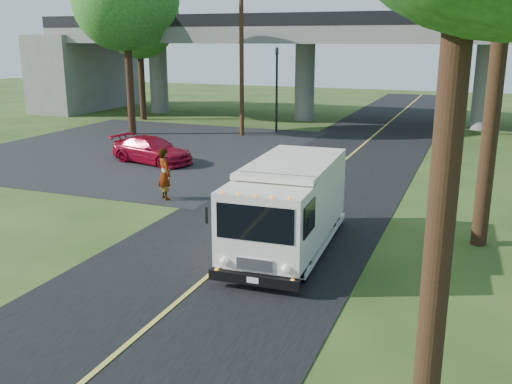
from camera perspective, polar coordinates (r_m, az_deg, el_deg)
The scene contains 11 objects.
ground at distance 11.27m, azimuth -14.25°, elevation -15.89°, with size 120.00×120.00×0.00m, color #273E16.
road at distance 19.52m, azimuth 2.93°, elevation -1.92°, with size 7.00×90.00×0.02m, color black.
parking_lot at distance 31.30m, azimuth -11.65°, elevation 4.27°, with size 16.00×18.00×0.01m, color black.
lane_line at distance 19.52m, azimuth 2.93°, elevation -1.86°, with size 0.12×90.00×0.01m, color gold.
overpass at distance 40.17m, azimuth 13.39°, elevation 13.04°, with size 54.00×10.00×7.30m.
traffic_signal at distance 35.84m, azimuth 2.09°, elevation 11.06°, with size 0.18×0.22×5.20m.
utility_pole at distance 34.45m, azimuth -1.45°, elevation 13.22°, with size 1.60×0.26×9.00m.
tree_left_far at distance 42.21m, azimuth -11.57°, elevation 17.16°, with size 5.26×5.16×9.89m.
step_van at distance 15.53m, azimuth 3.22°, elevation -1.28°, with size 2.44×5.98×2.47m.
red_sedan at distance 27.48m, azimuth -10.35°, elevation 4.15°, with size 1.73×4.26×1.24m, color maroon.
pedestrian at distance 20.96m, azimuth -9.11°, elevation 1.76°, with size 0.69×0.46×1.90m, color gray.
Camera 1 is at (5.91, -7.71, 5.72)m, focal length 40.00 mm.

